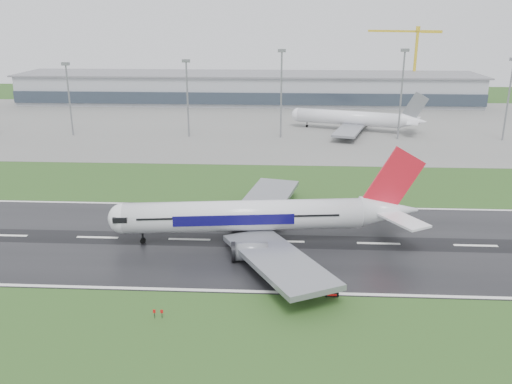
{
  "coord_description": "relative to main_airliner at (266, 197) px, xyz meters",
  "views": [
    {
      "loc": [
        19.81,
        -104.09,
        45.83
      ],
      "look_at": [
        13.61,
        12.0,
        7.0
      ],
      "focal_mm": 37.54,
      "sensor_mm": 36.0,
      "label": 1
    }
  ],
  "objects": [
    {
      "name": "tower_crane",
      "position": [
        74.59,
        199.51,
        10.22
      ],
      "size": [
        37.45,
        18.02,
        39.8
      ],
      "primitive_type": null,
      "rotation": [
        0.0,
        0.0,
        -0.41
      ],
      "color": "gold",
      "rests_on": "ground"
    },
    {
      "name": "floodmast_4",
      "position": [
        47.25,
        99.51,
        6.61
      ],
      "size": [
        0.64,
        0.64,
        32.59
      ],
      "primitive_type": "cylinder",
      "color": "gray",
      "rests_on": "ground"
    },
    {
      "name": "floodmast_2",
      "position": [
        -33.62,
        99.51,
        4.53
      ],
      "size": [
        0.64,
        0.64,
        28.42
      ],
      "primitive_type": "cylinder",
      "color": "gray",
      "rests_on": "ground"
    },
    {
      "name": "main_airliner",
      "position": [
        0.0,
        0.0,
        0.0
      ],
      "size": [
        71.6,
        68.88,
        19.16
      ],
      "primitive_type": null,
      "rotation": [
        0.0,
        0.0,
        0.12
      ],
      "color": "silver",
      "rests_on": "runway"
    },
    {
      "name": "ground",
      "position": [
        -16.22,
        -0.49,
        -9.68
      ],
      "size": [
        520.0,
        520.0,
        0.0
      ],
      "primitive_type": "plane",
      "color": "#24471A",
      "rests_on": "ground"
    },
    {
      "name": "floodmast_1",
      "position": [
        -79.96,
        99.51,
        3.88
      ],
      "size": [
        0.64,
        0.64,
        27.13
      ],
      "primitive_type": "cylinder",
      "color": "gray",
      "rests_on": "ground"
    },
    {
      "name": "runway_sign",
      "position": [
        12.19,
        -23.54,
        -9.16
      ],
      "size": [
        2.29,
        0.83,
        1.04
      ],
      "primitive_type": null,
      "rotation": [
        0.0,
        0.0,
        0.26
      ],
      "color": "black",
      "rests_on": "ground"
    },
    {
      "name": "apron",
      "position": [
        -16.22,
        124.51,
        -9.64
      ],
      "size": [
        400.0,
        130.0,
        0.08
      ],
      "primitive_type": "cube",
      "color": "slate",
      "rests_on": "ground"
    },
    {
      "name": "parked_airliner",
      "position": [
        32.14,
        114.55,
        -1.42
      ],
      "size": [
        68.48,
        65.91,
        16.37
      ],
      "primitive_type": null,
      "rotation": [
        0.0,
        0.0,
        -0.29
      ],
      "color": "silver",
      "rests_on": "apron"
    },
    {
      "name": "floodmast_5",
      "position": [
        86.7,
        99.51,
        5.09
      ],
      "size": [
        0.64,
        0.64,
        29.55
      ],
      "primitive_type": "cylinder",
      "color": "gray",
      "rests_on": "ground"
    },
    {
      "name": "floodmast_3",
      "position": [
        2.28,
        99.51,
        6.45
      ],
      "size": [
        0.64,
        0.64,
        32.27
      ],
      "primitive_type": "cylinder",
      "color": "gray",
      "rests_on": "ground"
    },
    {
      "name": "terminal",
      "position": [
        -16.22,
        184.51,
        -2.18
      ],
      "size": [
        240.0,
        36.0,
        15.0
      ],
      "primitive_type": "cube",
      "color": "#91959C",
      "rests_on": "ground"
    },
    {
      "name": "runway",
      "position": [
        -16.22,
        -0.49,
        -9.63
      ],
      "size": [
        400.0,
        45.0,
        0.1
      ],
      "primitive_type": "cube",
      "color": "black",
      "rests_on": "ground"
    }
  ]
}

